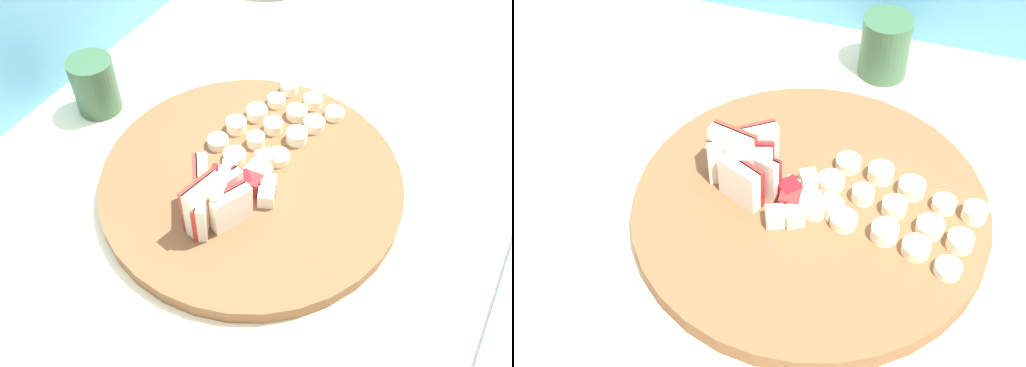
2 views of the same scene
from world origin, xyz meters
The scene contains 6 objects.
tile_backsplash centered at (0.00, 0.36, 0.64)m, with size 2.40×0.04×1.27m, color #4C8EB2.
cutting_board centered at (-0.09, 0.00, 0.88)m, with size 0.37×0.37×0.02m, color brown.
apple_wedge_fan centered at (-0.16, 0.01, 0.92)m, with size 0.08×0.08×0.07m.
apple_dice_pile centered at (-0.10, -0.01, 0.90)m, with size 0.08×0.08×0.02m.
banana_slice_rows centered at (0.00, 0.01, 0.90)m, with size 0.18×0.13×0.02m.
small_jar centered at (-0.07, 0.26, 0.91)m, with size 0.06×0.06×0.08m, color #335638.
Camera 2 is at (0.02, -0.50, 1.47)m, focal length 52.20 mm.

